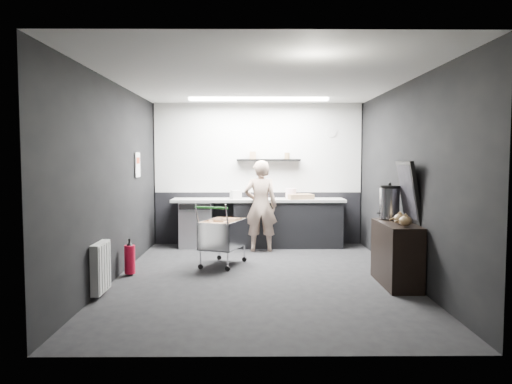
{
  "coord_description": "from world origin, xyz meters",
  "views": [
    {
      "loc": [
        -0.12,
        -6.83,
        1.67
      ],
      "look_at": [
        -0.06,
        0.4,
        1.17
      ],
      "focal_mm": 35.0,
      "sensor_mm": 36.0,
      "label": 1
    }
  ],
  "objects": [
    {
      "name": "ceiling",
      "position": [
        0.0,
        0.0,
        2.7
      ],
      "size": [
        5.5,
        5.5,
        0.0
      ],
      "primitive_type": "plane",
      "rotation": [
        3.14,
        0.0,
        0.0
      ],
      "color": "silver",
      "rests_on": "wall_back"
    },
    {
      "name": "poster",
      "position": [
        -1.98,
        1.3,
        1.55
      ],
      "size": [
        0.02,
        0.3,
        0.4
      ],
      "primitive_type": "cube",
      "color": "white",
      "rests_on": "wall_left"
    },
    {
      "name": "dado_panel",
      "position": [
        0.0,
        2.73,
        0.5
      ],
      "size": [
        3.95,
        0.02,
        1.0
      ],
      "primitive_type": "cube",
      "color": "black",
      "rests_on": "wall_back"
    },
    {
      "name": "kitchen_wall_panel",
      "position": [
        0.0,
        2.73,
        1.85
      ],
      "size": [
        3.95,
        0.02,
        1.7
      ],
      "primitive_type": "cube",
      "color": "silver",
      "rests_on": "wall_back"
    },
    {
      "name": "wall_back",
      "position": [
        0.0,
        2.75,
        1.35
      ],
      "size": [
        5.5,
        0.0,
        5.5
      ],
      "primitive_type": "plane",
      "rotation": [
        1.57,
        0.0,
        0.0
      ],
      "color": "black",
      "rests_on": "floor"
    },
    {
      "name": "shopping_cart",
      "position": [
        -0.57,
        0.8,
        0.45
      ],
      "size": [
        0.78,
        1.03,
        0.96
      ],
      "color": "silver",
      "rests_on": "floor"
    },
    {
      "name": "fire_extinguisher",
      "position": [
        -1.85,
        0.16,
        0.24
      ],
      "size": [
        0.15,
        0.15,
        0.5
      ],
      "color": "#BA0C27",
      "rests_on": "floor"
    },
    {
      "name": "ceiling_strip",
      "position": [
        0.0,
        1.85,
        2.67
      ],
      "size": [
        2.4,
        0.2,
        0.04
      ],
      "primitive_type": "cube",
      "color": "white",
      "rests_on": "ceiling"
    },
    {
      "name": "radiator",
      "position": [
        -1.94,
        -0.9,
        0.35
      ],
      "size": [
        0.1,
        0.5,
        0.6
      ],
      "primitive_type": "cube",
      "color": "silver",
      "rests_on": "wall_left"
    },
    {
      "name": "white_container",
      "position": [
        -0.42,
        2.37,
        0.98
      ],
      "size": [
        0.23,
        0.2,
        0.16
      ],
      "primitive_type": "cube",
      "rotation": [
        0.0,
        0.0,
        0.41
      ],
      "color": "silver",
      "rests_on": "prep_counter"
    },
    {
      "name": "person",
      "position": [
        0.04,
        1.97,
        0.81
      ],
      "size": [
        0.6,
        0.4,
        1.62
      ],
      "primitive_type": "imported",
      "rotation": [
        0.0,
        0.0,
        3.16
      ],
      "color": "beige",
      "rests_on": "floor"
    },
    {
      "name": "floating_shelf",
      "position": [
        0.2,
        2.62,
        1.62
      ],
      "size": [
        1.2,
        0.22,
        0.04
      ],
      "primitive_type": "cube",
      "color": "black",
      "rests_on": "wall_back"
    },
    {
      "name": "pink_tub",
      "position": [
        0.61,
        2.42,
        1.0
      ],
      "size": [
        0.19,
        0.19,
        0.19
      ],
      "primitive_type": "cylinder",
      "color": "silver",
      "rests_on": "prep_counter"
    },
    {
      "name": "cardboard_box",
      "position": [
        0.77,
        2.37,
        0.95
      ],
      "size": [
        0.52,
        0.44,
        0.09
      ],
      "primitive_type": "cube",
      "rotation": [
        0.0,
        0.0,
        0.22
      ],
      "color": "#94724F",
      "rests_on": "prep_counter"
    },
    {
      "name": "prep_counter",
      "position": [
        0.14,
        2.42,
        0.46
      ],
      "size": [
        3.2,
        0.61,
        0.9
      ],
      "color": "black",
      "rests_on": "floor"
    },
    {
      "name": "wall_right",
      "position": [
        2.0,
        0.0,
        1.35
      ],
      "size": [
        0.0,
        5.5,
        5.5
      ],
      "primitive_type": "plane",
      "rotation": [
        1.57,
        0.0,
        -1.57
      ],
      "color": "black",
      "rests_on": "floor"
    },
    {
      "name": "wall_clock",
      "position": [
        1.4,
        2.72,
        2.15
      ],
      "size": [
        0.2,
        0.03,
        0.2
      ],
      "primitive_type": "cylinder",
      "rotation": [
        1.57,
        0.0,
        0.0
      ],
      "color": "silver",
      "rests_on": "wall_back"
    },
    {
      "name": "sideboard",
      "position": [
        1.79,
        -0.36,
        0.52
      ],
      "size": [
        0.46,
        1.09,
        1.63
      ],
      "color": "black",
      "rests_on": "floor"
    },
    {
      "name": "wall_front",
      "position": [
        0.0,
        -2.75,
        1.35
      ],
      "size": [
        5.5,
        0.0,
        5.5
      ],
      "primitive_type": "plane",
      "rotation": [
        -1.57,
        0.0,
        0.0
      ],
      "color": "black",
      "rests_on": "floor"
    },
    {
      "name": "floor",
      "position": [
        0.0,
        0.0,
        0.0
      ],
      "size": [
        5.5,
        5.5,
        0.0
      ],
      "primitive_type": "plane",
      "color": "black",
      "rests_on": "ground"
    },
    {
      "name": "wall_left",
      "position": [
        -2.0,
        0.0,
        1.35
      ],
      "size": [
        0.0,
        5.5,
        5.5
      ],
      "primitive_type": "plane",
      "rotation": [
        1.57,
        0.0,
        1.57
      ],
      "color": "black",
      "rests_on": "floor"
    },
    {
      "name": "poster_red_band",
      "position": [
        -1.98,
        1.3,
        1.62
      ],
      "size": [
        0.02,
        0.22,
        0.1
      ],
      "primitive_type": "cube",
      "color": "red",
      "rests_on": "poster"
    }
  ]
}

